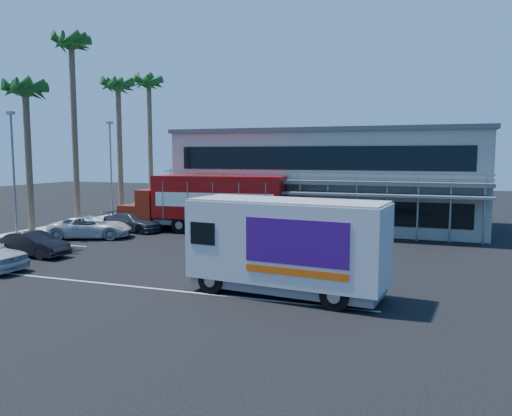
% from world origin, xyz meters
% --- Properties ---
extents(ground, '(120.00, 120.00, 0.00)m').
position_xyz_m(ground, '(0.00, 0.00, 0.00)').
color(ground, black).
rests_on(ground, ground).
extents(building, '(22.40, 12.00, 7.30)m').
position_xyz_m(building, '(3.00, 14.94, 3.66)').
color(building, '#A0A597').
rests_on(building, ground).
extents(curb_strip, '(3.00, 32.00, 0.16)m').
position_xyz_m(curb_strip, '(-15.00, 6.00, 0.08)').
color(curb_strip, '#A5A399').
rests_on(curb_strip, ground).
extents(palm_c, '(2.80, 2.80, 10.75)m').
position_xyz_m(palm_c, '(-14.90, 3.00, 9.21)').
color(palm_c, brown).
rests_on(palm_c, ground).
extents(palm_d, '(2.80, 2.80, 14.75)m').
position_xyz_m(palm_d, '(-15.20, 8.00, 12.80)').
color(palm_d, brown).
rests_on(palm_d, ground).
extents(palm_e, '(2.80, 2.80, 12.25)m').
position_xyz_m(palm_e, '(-14.70, 13.00, 10.57)').
color(palm_e, brown).
rests_on(palm_e, ground).
extents(palm_f, '(2.80, 2.80, 13.25)m').
position_xyz_m(palm_f, '(-15.10, 18.50, 11.47)').
color(palm_f, brown).
rests_on(palm_f, ground).
extents(light_pole_near, '(0.50, 0.25, 8.09)m').
position_xyz_m(light_pole_near, '(-14.20, 1.00, 4.50)').
color(light_pole_near, gray).
rests_on(light_pole_near, ground).
extents(light_pole_far, '(0.50, 0.25, 8.09)m').
position_xyz_m(light_pole_far, '(-14.20, 11.00, 4.50)').
color(light_pole_far, gray).
rests_on(light_pole_far, ground).
extents(red_truck, '(12.03, 3.81, 3.98)m').
position_xyz_m(red_truck, '(-4.28, 8.43, 2.19)').
color(red_truck, '#9E1F0C').
rests_on(red_truck, ground).
extents(white_van, '(7.84, 3.39, 3.72)m').
position_xyz_m(white_van, '(5.30, -5.00, 1.97)').
color(white_van, silver).
rests_on(white_van, ground).
extents(parked_car_b, '(4.13, 1.72, 1.33)m').
position_xyz_m(parked_car_b, '(-9.50, -2.50, 0.66)').
color(parked_car_b, black).
rests_on(parked_car_b, ground).
extents(parked_car_c, '(5.74, 4.25, 1.45)m').
position_xyz_m(parked_car_c, '(-10.44, 3.43, 0.72)').
color(parked_car_c, silver).
rests_on(parked_car_c, ground).
extents(parked_car_d, '(4.92, 2.67, 1.35)m').
position_xyz_m(parked_car_d, '(-9.50, 6.81, 0.68)').
color(parked_car_d, '#293037').
rests_on(parked_car_d, ground).
extents(parked_car_e, '(5.25, 3.64, 1.66)m').
position_xyz_m(parked_car_e, '(-9.61, 10.80, 0.83)').
color(parked_car_e, slate).
rests_on(parked_car_e, ground).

